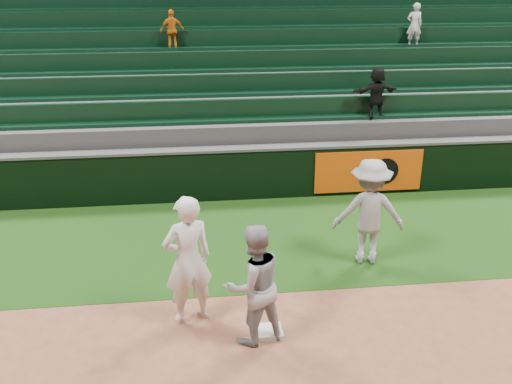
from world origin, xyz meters
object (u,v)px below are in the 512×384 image
Objects in this scene: first_baseman at (188,260)px; base_coach at (369,212)px; first_base at (270,332)px; baserunner at (254,285)px.

first_baseman reaches higher than base_coach.
baserunner is at bearing -162.10° from first_base.
base_coach is (2.10, 2.05, 0.96)m from first_base.
baserunner is (0.93, -0.63, -0.11)m from first_baseman.
first_base is at bearing 136.42° from first_baseman.
baserunner is 0.93× the size of base_coach.
baserunner is at bearing 51.19° from base_coach.
first_base is 1.64m from first_baseman.
base_coach is at bearing 44.27° from first_base.
baserunner is 3.17m from base_coach.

